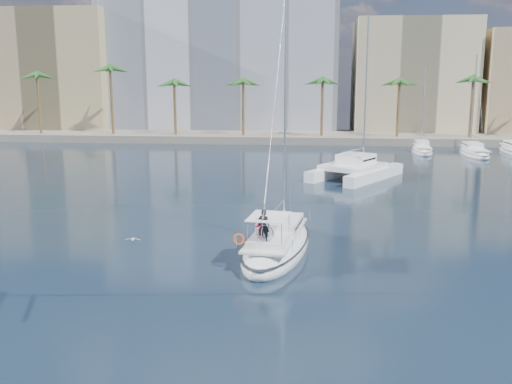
# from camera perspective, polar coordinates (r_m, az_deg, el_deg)

# --- Properties ---
(ground) EXTENTS (160.00, 160.00, 0.00)m
(ground) POSITION_cam_1_polar(r_m,az_deg,el_deg) (35.35, -2.05, -5.54)
(ground) COLOR black
(ground) RESTS_ON ground
(quay) EXTENTS (120.00, 14.00, 1.20)m
(quay) POSITION_cam_1_polar(r_m,az_deg,el_deg) (95.12, 2.71, 5.55)
(quay) COLOR gray
(quay) RESTS_ON ground
(building_modern) EXTENTS (42.00, 16.00, 28.00)m
(building_modern) POSITION_cam_1_polar(r_m,az_deg,el_deg) (107.84, -3.46, 13.36)
(building_modern) COLOR silver
(building_modern) RESTS_ON ground
(building_tan_left) EXTENTS (22.00, 14.00, 22.00)m
(building_tan_left) POSITION_cam_1_polar(r_m,az_deg,el_deg) (112.54, -19.35, 11.15)
(building_tan_left) COLOR tan
(building_tan_left) RESTS_ON ground
(building_beige) EXTENTS (20.00, 14.00, 20.00)m
(building_beige) POSITION_cam_1_polar(r_m,az_deg,el_deg) (105.00, 15.31, 10.86)
(building_beige) COLOR beige
(building_beige) RESTS_ON ground
(palm_left) EXTENTS (3.60, 3.60, 12.30)m
(palm_left) POSITION_cam_1_polar(r_m,az_deg,el_deg) (98.34, -17.94, 10.87)
(palm_left) COLOR brown
(palm_left) RESTS_ON ground
(palm_centre) EXTENTS (3.60, 3.60, 12.30)m
(palm_centre) POSITION_cam_1_polar(r_m,az_deg,el_deg) (90.63, 2.65, 11.39)
(palm_centre) COLOR brown
(palm_centre) RESTS_ON ground
(palm_right) EXTENTS (3.60, 3.60, 12.30)m
(palm_right) POSITION_cam_1_polar(r_m,az_deg,el_deg) (95.23, 23.91, 10.45)
(palm_right) COLOR brown
(palm_right) RESTS_ON ground
(main_sloop) EXTENTS (4.97, 11.39, 16.36)m
(main_sloop) POSITION_cam_1_polar(r_m,az_deg,el_deg) (34.15, 2.09, -5.25)
(main_sloop) COLOR white
(main_sloop) RESTS_ON ground
(catamaran) EXTENTS (10.67, 12.47, 16.43)m
(catamaran) POSITION_cam_1_polar(r_m,az_deg,el_deg) (59.98, 9.87, 2.45)
(catamaran) COLOR white
(catamaran) RESTS_ON ground
(seagull) EXTENTS (0.99, 0.42, 0.18)m
(seagull) POSITION_cam_1_polar(r_m,az_deg,el_deg) (36.66, -12.20, -4.64)
(seagull) COLOR silver
(seagull) RESTS_ON ground
(moored_yacht_a) EXTENTS (3.37, 9.52, 11.90)m
(moored_yacht_a) POSITION_cam_1_polar(r_m,az_deg,el_deg) (82.66, 16.25, 3.80)
(moored_yacht_a) COLOR white
(moored_yacht_a) RESTS_ON ground
(moored_yacht_b) EXTENTS (3.32, 10.83, 13.72)m
(moored_yacht_b) POSITION_cam_1_polar(r_m,az_deg,el_deg) (82.21, 20.96, 3.46)
(moored_yacht_b) COLOR white
(moored_yacht_b) RESTS_ON ground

